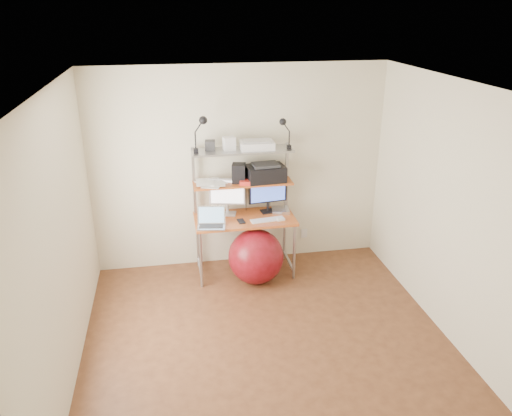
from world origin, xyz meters
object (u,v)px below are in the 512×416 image
(printer, at_px, (265,173))
(exercise_ball, at_px, (256,256))
(monitor_black, at_px, (268,193))
(monitor_silver, at_px, (227,194))
(laptop, at_px, (211,222))

(printer, distance_m, exercise_ball, 1.01)
(monitor_black, xyz_separation_m, printer, (-0.04, -0.02, 0.27))
(monitor_silver, height_order, laptop, monitor_silver)
(exercise_ball, bearing_deg, printer, 63.52)
(monitor_black, relative_size, exercise_ball, 0.73)
(monitor_black, distance_m, laptop, 0.81)
(monitor_silver, xyz_separation_m, monitor_black, (0.50, -0.01, -0.02))
(monitor_silver, distance_m, monitor_black, 0.50)
(laptop, xyz_separation_m, exercise_ball, (0.51, -0.08, -0.46))
(monitor_silver, distance_m, laptop, 0.45)
(exercise_ball, bearing_deg, monitor_black, 60.26)
(monitor_silver, bearing_deg, printer, 9.02)
(exercise_ball, bearing_deg, monitor_silver, 125.24)
(monitor_black, relative_size, printer, 1.02)
(monitor_black, bearing_deg, printer, -161.20)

